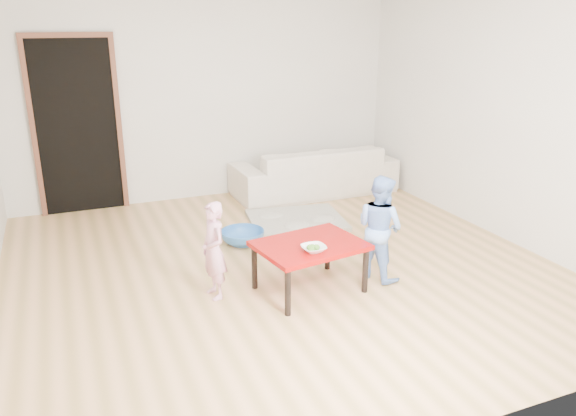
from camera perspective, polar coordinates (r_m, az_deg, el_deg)
floor at (r=5.41m, az=-0.81°, el=-5.91°), size 5.00×5.00×0.01m
back_wall at (r=7.37m, az=-8.21°, el=11.06°), size 5.00×0.02×2.60m
right_wall at (r=6.36m, az=20.82°, el=8.87°), size 0.02×5.00×2.60m
doorway at (r=7.17m, az=-20.64°, el=7.63°), size 1.02×0.08×2.11m
sofa at (r=7.58m, az=2.66°, el=3.86°), size 2.19×0.87×0.64m
cushion at (r=7.25m, az=1.29°, el=4.55°), size 0.50×0.44×0.13m
red_table at (r=4.87m, az=2.20°, el=-5.99°), size 0.97×0.79×0.44m
bowl at (r=4.61m, az=2.63°, el=-4.14°), size 0.20×0.20×0.05m
broccoli at (r=4.61m, az=2.63°, el=-4.10°), size 0.12×0.12×0.06m
child_pink at (r=4.72m, az=-7.56°, el=-4.31°), size 0.24×0.33×0.84m
child_blue at (r=5.09m, az=9.30°, el=-1.95°), size 0.49×0.56×0.96m
basin at (r=5.93m, az=-4.63°, el=-2.95°), size 0.46×0.46×0.14m
blanket at (r=6.53m, az=0.84°, el=-1.24°), size 1.19×1.04×0.05m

